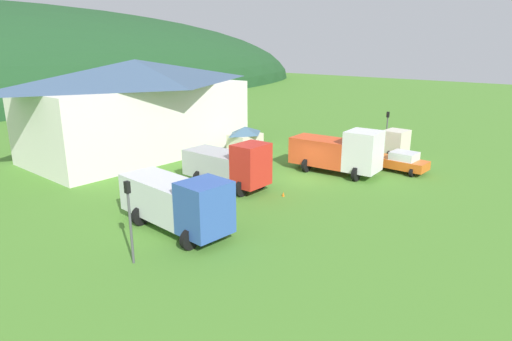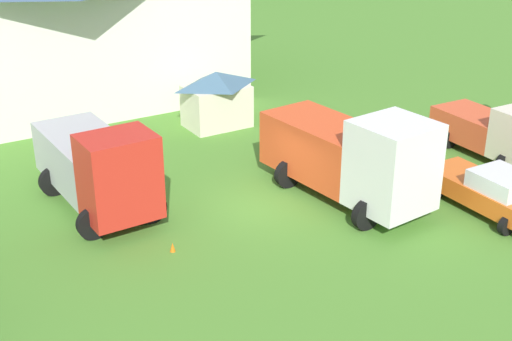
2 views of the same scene
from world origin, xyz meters
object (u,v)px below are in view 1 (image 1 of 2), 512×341
at_px(play_shed_cream, 245,140).
at_px(traffic_cone_mid_row, 283,196).
at_px(light_truck_cream, 383,142).
at_px(depot_building, 138,106).
at_px(crane_truck_red, 230,164).
at_px(service_pickup_orange, 398,161).
at_px(traffic_light_east, 387,125).
at_px(traffic_light_west, 129,214).
at_px(heavy_rig_white, 340,151).
at_px(traffic_cone_near_pickup, 322,153).
at_px(box_truck_blue, 177,201).

relative_size(play_shed_cream, traffic_cone_mid_row, 4.88).
distance_m(play_shed_cream, light_truck_cream, 12.70).
xyz_separation_m(depot_building, crane_truck_red, (-1.84, -13.41, -2.76)).
bearing_deg(service_pickup_orange, traffic_light_east, 121.98).
xyz_separation_m(depot_building, traffic_light_east, (17.34, -16.45, -2.23)).
height_order(service_pickup_orange, traffic_light_west, traffic_light_west).
distance_m(heavy_rig_white, traffic_cone_mid_row, 7.45).
xyz_separation_m(light_truck_cream, traffic_light_east, (3.19, 1.12, 0.99)).
relative_size(heavy_rig_white, traffic_light_west, 1.80).
relative_size(service_pickup_orange, traffic_cone_near_pickup, 8.58).
distance_m(traffic_cone_near_pickup, traffic_cone_mid_row, 13.10).
xyz_separation_m(traffic_light_east, traffic_cone_mid_row, (-18.31, -1.11, -2.22)).
xyz_separation_m(depot_building, play_shed_cream, (5.90, -7.91, -3.07)).
height_order(crane_truck_red, light_truck_cream, crane_truck_red).
bearing_deg(traffic_light_east, traffic_light_west, -177.36).
bearing_deg(traffic_cone_near_pickup, traffic_cone_mid_row, -159.11).
bearing_deg(traffic_light_east, traffic_cone_mid_row, -176.54).
distance_m(play_shed_cream, traffic_light_west, 21.46).
bearing_deg(box_truck_blue, traffic_light_east, 93.02).
bearing_deg(traffic_light_east, play_shed_cream, 143.24).
relative_size(service_pickup_orange, traffic_light_east, 1.37).
distance_m(box_truck_blue, traffic_cone_near_pickup, 20.89).
distance_m(light_truck_cream, traffic_cone_mid_row, 15.17).
xyz_separation_m(traffic_light_west, traffic_light_east, (30.42, 1.40, -0.27)).
bearing_deg(traffic_cone_near_pickup, traffic_light_east, -30.43).
xyz_separation_m(traffic_light_west, traffic_cone_mid_row, (12.11, 0.30, -2.49)).
bearing_deg(traffic_light_east, heavy_rig_white, -173.98).
distance_m(depot_building, heavy_rig_white, 18.88).
height_order(depot_building, service_pickup_orange, depot_building).
relative_size(box_truck_blue, traffic_light_east, 2.11).
relative_size(depot_building, heavy_rig_white, 2.85).
bearing_deg(depot_building, traffic_cone_near_pickup, -48.84).
distance_m(service_pickup_orange, traffic_light_east, 8.73).
bearing_deg(crane_truck_red, light_truck_cream, 73.73).
xyz_separation_m(crane_truck_red, traffic_cone_near_pickup, (13.11, 0.52, -1.68)).
xyz_separation_m(heavy_rig_white, service_pickup_orange, (3.71, -3.29, -1.00)).
xyz_separation_m(depot_building, heavy_rig_white, (6.25, -17.62, -2.62)).
bearing_deg(heavy_rig_white, light_truck_cream, 85.28).
height_order(heavy_rig_white, traffic_light_east, heavy_rig_white).
bearing_deg(traffic_light_west, light_truck_cream, 0.60).
xyz_separation_m(play_shed_cream, light_truck_cream, (8.25, -9.66, -0.15)).
height_order(crane_truck_red, traffic_light_west, traffic_light_west).
bearing_deg(depot_building, heavy_rig_white, -70.47).
height_order(depot_building, traffic_light_east, depot_building).
bearing_deg(service_pickup_orange, box_truck_blue, -101.99).
height_order(light_truck_cream, service_pickup_orange, light_truck_cream).
relative_size(crane_truck_red, traffic_light_west, 1.65).
relative_size(crane_truck_red, traffic_cone_mid_row, 10.53).
bearing_deg(crane_truck_red, service_pickup_orange, 55.87).
height_order(depot_building, traffic_cone_mid_row, depot_building).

